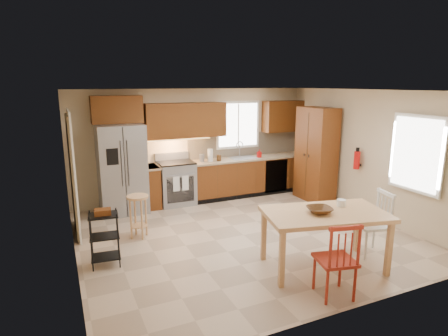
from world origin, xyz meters
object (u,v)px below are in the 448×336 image
at_px(fire_extinguisher, 357,160).
at_px(table_jar, 341,204).
at_px(refrigerator, 122,169).
at_px(bar_stool, 138,217).
at_px(chair_red, 335,258).
at_px(table_bowl, 319,213).
at_px(utility_cart, 105,239).
at_px(chair_white, 371,224).
at_px(range_stove, 176,184).
at_px(soap_bottle, 259,153).
at_px(pantry, 316,155).
at_px(dining_table, 324,240).

bearing_deg(fire_extinguisher, table_jar, -138.29).
height_order(refrigerator, bar_stool, refrigerator).
distance_m(chair_red, table_bowl, 0.77).
xyz_separation_m(refrigerator, fire_extinguisher, (4.33, -1.98, 0.19)).
relative_size(table_jar, utility_cart, 0.19).
xyz_separation_m(chair_red, chair_white, (1.30, 0.70, 0.00)).
relative_size(range_stove, table_bowl, 2.66).
xyz_separation_m(soap_bottle, table_bowl, (-1.08, -3.62, -0.15)).
bearing_deg(refrigerator, chair_red, -66.58).
relative_size(table_bowl, bar_stool, 0.46).
relative_size(fire_extinguisher, table_jar, 2.26).
bearing_deg(utility_cart, pantry, 21.83).
distance_m(chair_white, table_bowl, 1.11).
distance_m(dining_table, bar_stool, 3.10).
xyz_separation_m(dining_table, chair_red, (-0.35, -0.65, 0.09)).
distance_m(soap_bottle, table_jar, 3.56).
distance_m(fire_extinguisher, bar_stool, 4.41).
xyz_separation_m(chair_white, table_jar, (-0.58, 0.06, 0.37)).
bearing_deg(pantry, chair_red, -124.02).
bearing_deg(refrigerator, bar_stool, -89.70).
xyz_separation_m(dining_table, table_bowl, (-0.11, 0.00, 0.43)).
bearing_deg(table_bowl, refrigerator, 120.00).
bearing_deg(bar_stool, chair_red, -81.79).
bearing_deg(pantry, refrigerator, 167.38).
bearing_deg(pantry, dining_table, -125.29).
height_order(soap_bottle, fire_extinguisher, fire_extinguisher).
relative_size(refrigerator, pantry, 0.87).
height_order(chair_white, bar_stool, chair_white).
height_order(pantry, table_jar, pantry).
height_order(range_stove, utility_cart, range_stove).
relative_size(pantry, bar_stool, 2.80).
relative_size(chair_white, table_bowl, 2.90).
relative_size(soap_bottle, bar_stool, 0.25).
height_order(refrigerator, dining_table, refrigerator).
bearing_deg(range_stove, fire_extinguisher, -32.62).
xyz_separation_m(refrigerator, table_bowl, (2.10, -3.64, -0.07)).
xyz_separation_m(pantry, chair_white, (-0.97, -2.67, -0.55)).
height_order(fire_extinguisher, chair_red, fire_extinguisher).
height_order(table_bowl, bar_stool, table_bowl).
bearing_deg(table_jar, chair_red, -133.70).
height_order(soap_bottle, table_bowl, soap_bottle).
relative_size(fire_extinguisher, chair_white, 0.36).
relative_size(pantry, dining_table, 1.23).
xyz_separation_m(soap_bottle, pantry, (0.95, -0.90, 0.05)).
xyz_separation_m(table_jar, utility_cart, (-3.23, 1.24, -0.46)).
bearing_deg(chair_red, table_bowl, 82.58).
xyz_separation_m(fire_extinguisher, dining_table, (-2.12, -1.67, -0.68)).
relative_size(table_bowl, utility_cart, 0.42).
bearing_deg(table_bowl, chair_white, 2.71).
relative_size(dining_table, chair_red, 1.70).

